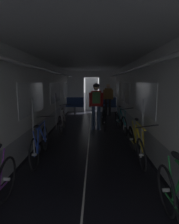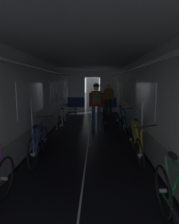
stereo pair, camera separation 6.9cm
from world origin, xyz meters
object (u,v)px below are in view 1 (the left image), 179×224
at_px(bench_seat_far_right, 107,104).
at_px(person_cyclist_aisle, 96,101).
at_px(bicycle_blue, 40,144).
at_px(bicycle_teal, 121,122).
at_px(bench_seat_far_left, 75,104).
at_px(person_standing_near_bench, 108,97).
at_px(bicycle_yellow, 136,144).
at_px(bicycle_black_in_aisle, 104,118).
at_px(bicycle_white, 63,121).

bearing_deg(bench_seat_far_right, person_cyclist_aisle, -101.02).
bearing_deg(bicycle_blue, bicycle_teal, 48.85).
height_order(bench_seat_far_left, person_standing_near_bench, person_standing_near_bench).
bearing_deg(bicycle_yellow, bicycle_blue, -178.13).
bearing_deg(bicycle_teal, person_standing_near_bench, 93.63).
distance_m(bench_seat_far_right, bicycle_black_in_aisle, 3.18).
relative_size(bicycle_white, bicycle_teal, 1.00).
relative_size(bench_seat_far_right, bicycle_blue, 0.58).
bearing_deg(bicycle_black_in_aisle, bicycle_white, -161.53).
distance_m(bench_seat_far_right, bicycle_yellow, 6.11).
relative_size(bicycle_white, person_standing_near_bench, 1.00).
bearing_deg(bicycle_teal, bicycle_blue, -131.15).
relative_size(bench_seat_far_right, person_standing_near_bench, 0.58).
relative_size(bicycle_yellow, bicycle_white, 1.00).
distance_m(bench_seat_far_left, person_cyclist_aisle, 3.63).
distance_m(bicycle_blue, person_standing_near_bench, 6.15).
height_order(person_cyclist_aisle, person_standing_near_bench, person_cyclist_aisle).
xyz_separation_m(bicycle_yellow, person_standing_near_bench, (-0.22, 5.73, 0.60)).
height_order(bicycle_black_in_aisle, person_standing_near_bench, person_standing_near_bench).
relative_size(bicycle_yellow, bicycle_teal, 1.00).
bearing_deg(bicycle_teal, bench_seat_far_left, 118.61).
distance_m(bench_seat_far_left, bicycle_black_in_aisle, 3.47).
bearing_deg(bicycle_teal, bicycle_white, 179.10).
xyz_separation_m(bicycle_white, bicycle_black_in_aisle, (1.52, 0.51, 0.00)).
relative_size(bench_seat_far_right, bicycle_black_in_aisle, 0.58).
distance_m(bicycle_yellow, bicycle_blue, 2.18).
relative_size(bench_seat_far_right, bicycle_teal, 0.58).
distance_m(bicycle_white, person_cyclist_aisle, 1.42).
distance_m(bicycle_black_in_aisle, person_standing_near_bench, 2.86).
bearing_deg(bicycle_blue, person_cyclist_aisle, 64.88).
relative_size(bench_seat_far_left, bicycle_yellow, 0.58).
distance_m(bench_seat_far_left, bicycle_white, 3.66).
relative_size(bench_seat_far_left, person_cyclist_aisle, 0.57).
xyz_separation_m(person_cyclist_aisle, bicycle_black_in_aisle, (0.31, 0.27, -0.69)).
bearing_deg(bicycle_white, bicycle_yellow, -49.36).
xyz_separation_m(bicycle_yellow, bicycle_blue, (-2.18, -0.07, 0.00)).
bearing_deg(person_standing_near_bench, bicycle_blue, -108.69).
relative_size(bicycle_teal, person_cyclist_aisle, 0.98).
height_order(bench_seat_far_left, bicycle_yellow, bicycle_yellow).
height_order(bench_seat_far_left, bicycle_teal, bench_seat_far_left).
xyz_separation_m(bench_seat_far_left, bench_seat_far_right, (1.80, 0.00, 0.00)).
xyz_separation_m(bicycle_white, bicycle_teal, (2.09, -0.03, -0.00)).
bearing_deg(bicycle_black_in_aisle, person_cyclist_aisle, -139.06).
relative_size(bench_seat_far_right, person_cyclist_aisle, 0.57).
relative_size(bicycle_white, bicycle_blue, 1.00).
xyz_separation_m(bicycle_blue, person_standing_near_bench, (1.96, 5.80, 0.59)).
distance_m(bench_seat_far_right, bicycle_blue, 6.48).
bearing_deg(bench_seat_far_right, bench_seat_far_left, 180.00).
relative_size(bicycle_black_in_aisle, person_standing_near_bench, 1.00).
bearing_deg(bench_seat_far_left, person_standing_near_bench, -11.79).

